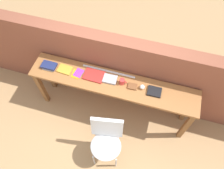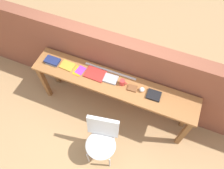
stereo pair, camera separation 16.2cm
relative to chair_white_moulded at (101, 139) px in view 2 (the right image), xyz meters
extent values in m
plane|color=tan|center=(-0.11, 0.43, -0.53)|extent=(40.00, 40.00, 0.00)
cube|color=brown|center=(-0.11, 1.07, 0.18)|extent=(6.00, 0.20, 1.41)
cube|color=#996033|center=(-0.11, 0.73, 0.33)|extent=(2.50, 0.44, 0.04)
cube|color=brown|center=(-1.30, 0.57, -0.11)|extent=(0.07, 0.07, 0.84)
cube|color=brown|center=(1.08, 0.57, -0.11)|extent=(0.07, 0.07, 0.84)
cube|color=brown|center=(-1.30, 0.89, -0.11)|extent=(0.07, 0.07, 0.84)
cube|color=brown|center=(1.08, 0.89, -0.11)|extent=(0.07, 0.07, 0.84)
ellipsoid|color=silver|center=(0.01, -0.07, -0.08)|extent=(0.51, 0.49, 0.08)
cube|color=silver|center=(-0.02, 0.12, 0.16)|extent=(0.45, 0.18, 0.40)
cylinder|color=#B2B2B7|center=(-0.12, -0.25, -0.32)|extent=(0.02, 0.02, 0.41)
cylinder|color=#B2B2B7|center=(0.20, -0.19, -0.32)|extent=(0.02, 0.02, 0.41)
cylinder|color=#B2B2B7|center=(-0.18, 0.06, -0.32)|extent=(0.02, 0.02, 0.41)
cylinder|color=#B2B2B7|center=(0.15, 0.12, -0.32)|extent=(0.02, 0.02, 0.41)
cube|color=#9E9EA3|center=(-1.11, 0.73, 0.36)|extent=(0.18, 0.16, 0.02)
cube|color=navy|center=(-1.11, 0.73, 0.39)|extent=(0.23, 0.14, 0.03)
cube|color=gold|center=(-0.87, 0.74, 0.36)|extent=(0.22, 0.17, 0.02)
cube|color=yellow|center=(-0.68, 0.73, 0.35)|extent=(0.13, 0.15, 0.00)
cube|color=orange|center=(-0.67, 0.72, 0.36)|extent=(0.13, 0.18, 0.00)
cube|color=purple|center=(-0.65, 0.74, 0.36)|extent=(0.14, 0.17, 0.00)
cube|color=red|center=(-0.42, 0.76, 0.36)|extent=(0.30, 0.22, 0.02)
cube|color=#9E9EA3|center=(-0.17, 0.76, 0.37)|extent=(0.21, 0.16, 0.03)
cylinder|color=red|center=(0.01, 0.75, 0.40)|extent=(0.08, 0.08, 0.09)
torus|color=red|center=(0.06, 0.75, 0.40)|extent=(0.06, 0.01, 0.06)
cube|color=brown|center=(0.17, 0.74, 0.37)|extent=(0.14, 0.11, 0.02)
sphere|color=silver|center=(0.31, 0.75, 0.39)|extent=(0.07, 0.07, 0.07)
cube|color=black|center=(0.49, 0.74, 0.37)|extent=(0.20, 0.16, 0.03)
cube|color=silver|center=(-0.23, 0.90, 0.35)|extent=(0.81, 0.03, 0.00)
camera|label=1|loc=(0.34, -0.89, 3.02)|focal=35.00mm
camera|label=2|loc=(0.50, -0.84, 3.02)|focal=35.00mm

